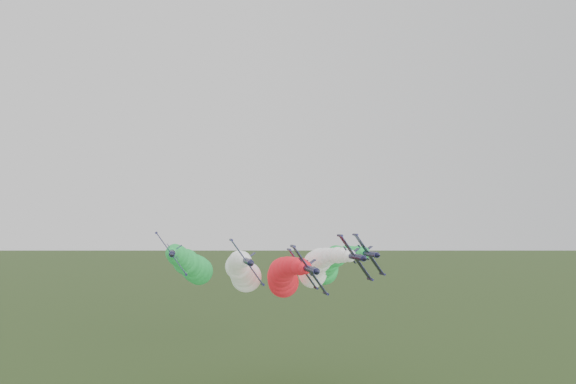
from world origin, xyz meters
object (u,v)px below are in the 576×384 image
jet_lead (283,277)px  jet_inner_left (242,271)px  jet_outer_right (328,265)px  jet_trail (282,274)px  jet_outer_left (191,265)px  jet_inner_right (315,268)px

jet_lead → jet_inner_left: (-9.57, 8.91, 0.79)m
jet_outer_right → jet_trail: 13.84m
jet_outer_right → jet_trail: size_ratio=1.01×
jet_trail → jet_inner_left: bearing=-139.0°
jet_inner_left → jet_outer_right: (26.04, 7.61, 0.63)m
jet_outer_right → jet_trail: (-13.05, 3.70, -2.75)m
jet_outer_left → jet_trail: bearing=2.5°
jet_inner_left → jet_outer_right: bearing=16.3°
jet_outer_left → jet_inner_left: bearing=-36.9°
jet_inner_left → jet_inner_right: 19.84m
jet_inner_left → jet_outer_right: 27.14m
jet_outer_right → jet_trail: bearing=164.2°
jet_outer_left → jet_trail: size_ratio=1.00×
jet_lead → jet_outer_right: size_ratio=1.00×
jet_inner_left → jet_trail: 17.35m
jet_inner_right → jet_trail: 16.32m
jet_inner_left → jet_outer_right: jet_outer_right is taller
jet_inner_right → jet_trail: bearing=114.1°
jet_outer_right → jet_inner_left: bearing=-163.7°
jet_lead → jet_outer_left: 29.98m
jet_lead → jet_outer_right: (16.48, 16.52, 1.42)m
jet_lead → jet_inner_right: 11.54m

